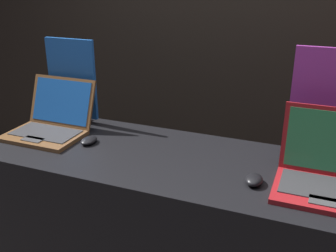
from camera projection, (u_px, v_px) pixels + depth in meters
wall_back at (238, 13)px, 2.62m from camera, size 8.00×0.05×2.80m
display_counter at (171, 238)px, 1.93m from camera, size 1.80×0.64×0.88m
laptop_front at (51, 122)px, 2.02m from camera, size 0.38×0.36×0.26m
mouse_front at (89, 140)px, 1.91m from camera, size 0.07×0.10×0.03m
promo_stand_front at (72, 83)px, 2.14m from camera, size 0.29×0.07×0.46m
laptop_back at (327, 172)px, 1.49m from camera, size 0.37×0.31×0.30m
mouse_back at (254, 180)px, 1.54m from camera, size 0.07×0.10×0.04m
promo_stand_back at (335, 111)px, 1.63m from camera, size 0.36×0.07×0.50m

